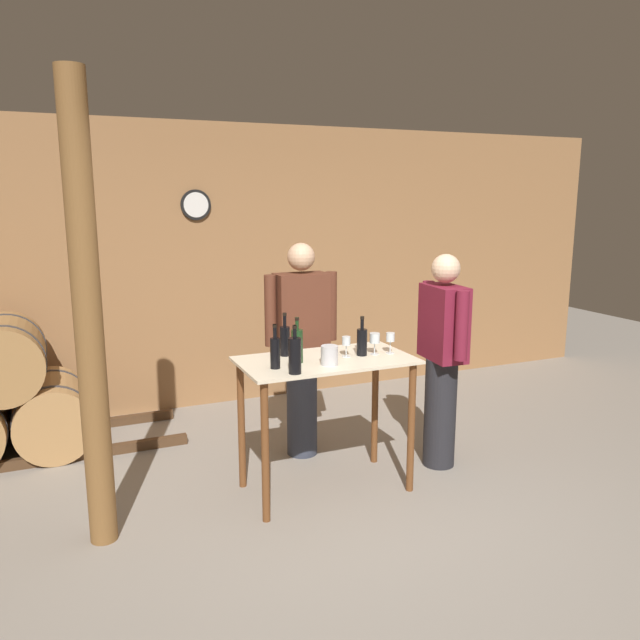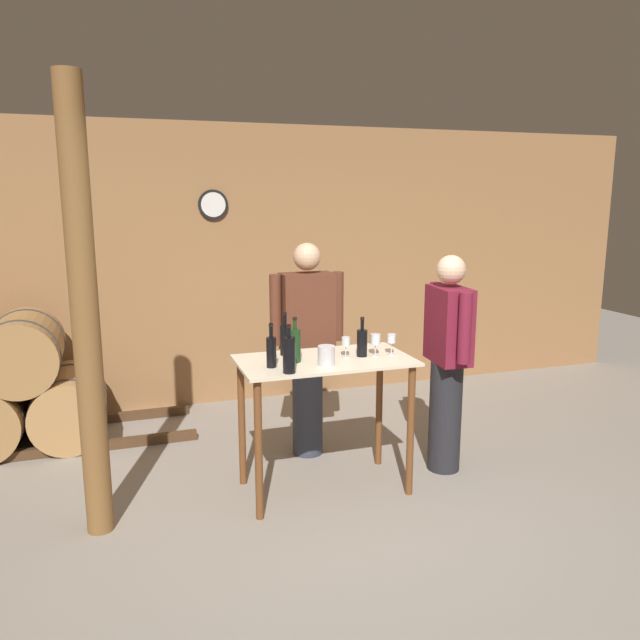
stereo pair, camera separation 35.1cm
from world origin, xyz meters
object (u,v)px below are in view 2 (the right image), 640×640
object	(u,v)px
wine_bottle_center	(285,339)
wine_glass_near_right	(391,340)
wine_bottle_far_right	(362,342)
person_host	(447,359)
wine_bottle_far_left	(271,351)
wine_glass_near_left	(346,343)
person_visitor_with_scarf	(307,345)
wooden_post	(85,316)
wine_glass_near_center	(375,340)
ice_bucket	(326,355)
wine_bottle_right	(295,345)
wine_bottle_left	(289,354)

from	to	relation	value
wine_bottle_center	wine_glass_near_right	size ratio (longest dim) A/B	2.04
wine_bottle_far_right	person_host	size ratio (longest dim) A/B	0.17
wine_bottle_far_left	person_host	distance (m)	1.37
wine_glass_near_left	person_host	bearing A→B (deg)	1.90
person_host	person_visitor_with_scarf	distance (m)	1.07
wine_bottle_center	wine_glass_near_left	world-z (taller)	wine_bottle_center
wine_bottle_center	wine_glass_near_right	bearing A→B (deg)	-18.35
wine_bottle_far_left	wine_bottle_center	bearing A→B (deg)	58.78
wooden_post	wine_glass_near_right	size ratio (longest dim) A/B	18.33
wine_bottle_far_right	person_host	bearing A→B (deg)	3.05
wooden_post	wine_glass_near_center	xyz separation A→B (m)	(1.85, 0.06, -0.29)
wine_bottle_center	wine_bottle_far_right	bearing A→B (deg)	-22.57
ice_bucket	wine_glass_near_right	bearing A→B (deg)	11.67
wine_bottle_center	person_host	size ratio (longest dim) A/B	0.19
wine_bottle_right	wine_glass_near_left	size ratio (longest dim) A/B	2.15
wine_bottle_far_left	wine_bottle_center	xyz separation A→B (m)	(0.17, 0.28, 0.00)
wine_bottle_right	wine_glass_near_center	bearing A→B (deg)	-1.34
wine_bottle_right	wine_glass_near_center	size ratio (longest dim) A/B	2.01
wine_glass_near_right	person_visitor_with_scarf	world-z (taller)	person_visitor_with_scarf
wine_glass_near_left	wine_glass_near_right	world-z (taller)	wine_glass_near_right
wine_bottle_center	person_visitor_with_scarf	distance (m)	0.56
wooden_post	wine_bottle_far_right	distance (m)	1.79
wine_bottle_left	person_host	bearing A→B (deg)	11.97
person_visitor_with_scarf	ice_bucket	bearing A→B (deg)	-98.29
ice_bucket	wine_glass_near_center	bearing A→B (deg)	17.35
ice_bucket	person_visitor_with_scarf	size ratio (longest dim) A/B	0.08
wine_bottle_center	person_host	distance (m)	1.21
wine_bottle_far_right	wine_glass_near_left	xyz separation A→B (m)	(-0.12, 0.01, 0.00)
wine_bottle_center	ice_bucket	xyz separation A→B (m)	(0.19, -0.34, -0.05)
wine_bottle_far_left	ice_bucket	size ratio (longest dim) A/B	2.25
wine_bottle_right	wine_bottle_far_right	distance (m)	0.48
wine_glass_near_left	ice_bucket	bearing A→B (deg)	-142.89
ice_bucket	person_host	distance (m)	1.02
wine_glass_near_left	person_visitor_with_scarf	world-z (taller)	person_visitor_with_scarf
ice_bucket	person_visitor_with_scarf	distance (m)	0.80
wine_bottle_right	person_host	size ratio (longest dim) A/B	0.19
wine_bottle_right	wine_bottle_far_right	world-z (taller)	wine_bottle_right
wine_bottle_far_right	wine_bottle_far_left	bearing A→B (deg)	-173.64
wooden_post	wine_bottle_far_right	bearing A→B (deg)	2.19
wine_glass_near_right	person_host	distance (m)	0.53
wooden_post	wine_bottle_far_left	world-z (taller)	wooden_post
wine_bottle_center	wine_glass_near_left	size ratio (longest dim) A/B	2.12
wine_bottle_left	wine_glass_near_center	size ratio (longest dim) A/B	2.03
wine_glass_near_center	ice_bucket	bearing A→B (deg)	-162.65
wine_glass_near_center	ice_bucket	size ratio (longest dim) A/B	1.19
wine_bottle_center	person_host	world-z (taller)	person_host
wine_glass_near_center	person_host	xyz separation A→B (m)	(0.60, 0.05, -0.20)
wooden_post	wine_bottle_far_left	xyz separation A→B (m)	(1.10, -0.01, -0.29)
wine_glass_near_left	ice_bucket	distance (m)	0.24
wine_bottle_center	wine_glass_near_center	bearing A→B (deg)	-20.00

